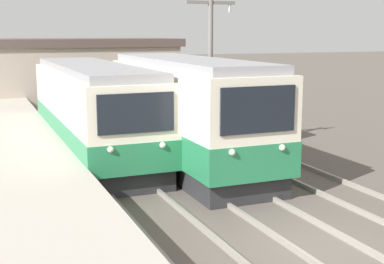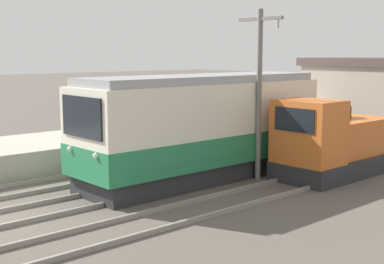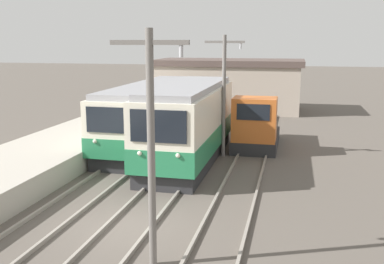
{
  "view_description": "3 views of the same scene",
  "coord_description": "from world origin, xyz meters",
  "px_view_note": "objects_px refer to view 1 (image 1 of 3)",
  "views": [
    {
      "loc": [
        -6.79,
        -9.22,
        4.74
      ],
      "look_at": [
        0.02,
        7.38,
        1.4
      ],
      "focal_mm": 50.0,
      "sensor_mm": 36.0,
      "label": 1
    },
    {
      "loc": [
        14.51,
        -5.15,
        4.65
      ],
      "look_at": [
        0.85,
        7.12,
        1.93
      ],
      "focal_mm": 50.0,
      "sensor_mm": 36.0,
      "label": 2
    },
    {
      "loc": [
        5.19,
        -12.87,
        5.88
      ],
      "look_at": [
        0.77,
        6.43,
        1.88
      ],
      "focal_mm": 42.0,
      "sensor_mm": 36.0,
      "label": 3
    }
  ],
  "objects_px": {
    "commuter_train_center": "(187,117)",
    "shunting_locomotive": "(218,113)",
    "commuter_train_left": "(93,114)",
    "catenary_mast_mid": "(210,68)"
  },
  "relations": [
    {
      "from": "commuter_train_center",
      "to": "shunting_locomotive",
      "type": "xyz_separation_m",
      "value": [
        3.0,
        3.86,
        -0.58
      ]
    },
    {
      "from": "commuter_train_center",
      "to": "commuter_train_left",
      "type": "bearing_deg",
      "value": 135.13
    },
    {
      "from": "commuter_train_left",
      "to": "catenary_mast_mid",
      "type": "distance_m",
      "value": 4.86
    },
    {
      "from": "commuter_train_left",
      "to": "catenary_mast_mid",
      "type": "bearing_deg",
      "value": -18.24
    },
    {
      "from": "commuter_train_left",
      "to": "catenary_mast_mid",
      "type": "height_order",
      "value": "catenary_mast_mid"
    },
    {
      "from": "commuter_train_center",
      "to": "catenary_mast_mid",
      "type": "bearing_deg",
      "value": 42.19
    },
    {
      "from": "commuter_train_center",
      "to": "catenary_mast_mid",
      "type": "height_order",
      "value": "catenary_mast_mid"
    },
    {
      "from": "commuter_train_left",
      "to": "commuter_train_center",
      "type": "bearing_deg",
      "value": -44.87
    },
    {
      "from": "shunting_locomotive",
      "to": "catenary_mast_mid",
      "type": "relative_size",
      "value": 0.85
    },
    {
      "from": "commuter_train_left",
      "to": "commuter_train_center",
      "type": "xyz_separation_m",
      "value": [
        2.8,
        -2.79,
        0.12
      ]
    }
  ]
}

